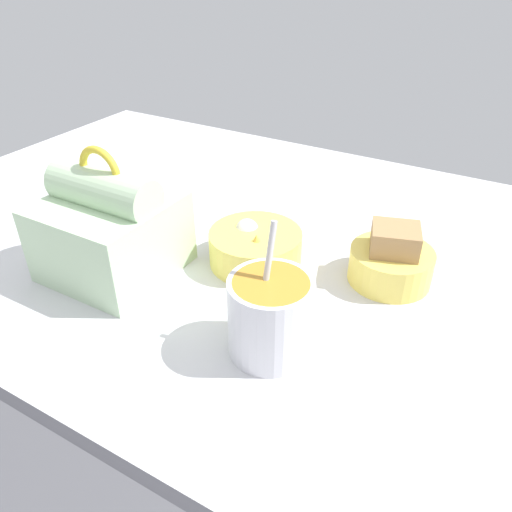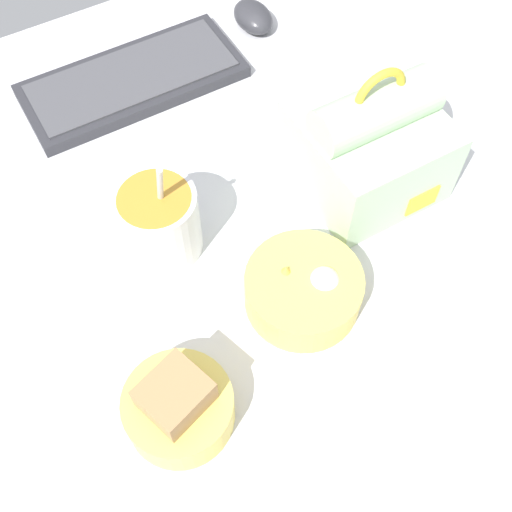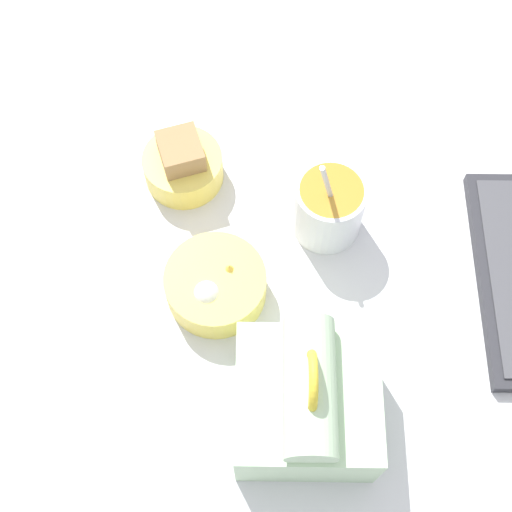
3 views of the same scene
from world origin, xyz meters
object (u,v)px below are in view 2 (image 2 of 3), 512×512
lunch_bag (368,145)px  bento_bowl_snacks (303,289)px  keyboard (133,80)px  bento_bowl_sandwich (178,406)px  soup_cup (159,221)px  computer_mouse (253,17)px

lunch_bag → bento_bowl_snacks: size_ratio=1.38×
keyboard → bento_bowl_sandwich: 50.44cm
keyboard → lunch_bag: lunch_bag is taller
soup_cup → bento_bowl_sandwich: soup_cup is taller
keyboard → bento_bowl_sandwich: bearing=-108.5°
bento_bowl_snacks → soup_cup: bearing=125.2°
lunch_bag → keyboard: bearing=121.4°
keyboard → lunch_bag: (18.90, -30.94, 5.62)cm
keyboard → soup_cup: soup_cup is taller
lunch_bag → bento_bowl_sandwich: size_ratio=1.62×
bento_bowl_sandwich → computer_mouse: bento_bowl_sandwich is taller
lunch_bag → bento_bowl_sandwich: (-34.86, -16.86, -3.53)cm
keyboard → bento_bowl_sandwich: size_ratio=2.77×
keyboard → soup_cup: size_ratio=1.97×
soup_cup → bento_bowl_sandwich: (-7.80, -20.45, -1.91)cm
keyboard → bento_bowl_sandwich: bento_bowl_sandwich is taller
bento_bowl_sandwich → keyboard: bearing=71.5°
bento_bowl_sandwich → computer_mouse: bearing=53.3°
computer_mouse → keyboard: bearing=-173.2°
bento_bowl_snacks → computer_mouse: size_ratio=1.73×
soup_cup → computer_mouse: soup_cup is taller
soup_cup → bento_bowl_sandwich: size_ratio=1.40×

